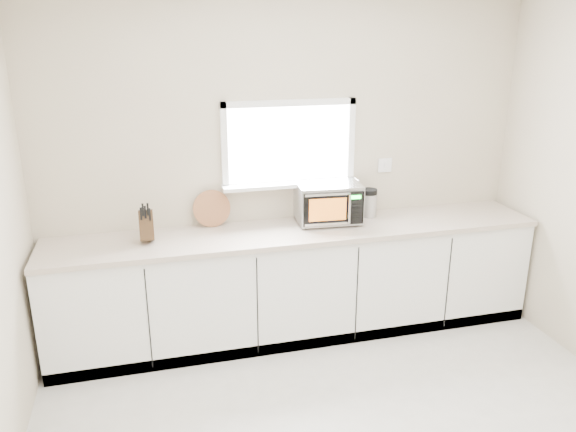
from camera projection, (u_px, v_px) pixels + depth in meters
name	position (u px, v px, depth m)	size (l,w,h in m)	color
back_wall	(289.00, 166.00, 4.58)	(4.00, 0.17, 2.70)	beige
cabinets	(298.00, 284.00, 4.60)	(3.92, 0.60, 0.88)	white
countertop	(298.00, 232.00, 4.44)	(3.92, 0.64, 0.04)	beige
microwave	(328.00, 202.00, 4.57)	(0.53, 0.45, 0.33)	black
knife_block	(146.00, 224.00, 4.15)	(0.11, 0.22, 0.31)	#4B321B
cutting_board	(212.00, 208.00, 4.47)	(0.30, 0.30, 0.02)	#A66740
coffee_grinder	(369.00, 203.00, 4.72)	(0.16, 0.16, 0.24)	#A8AAAF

